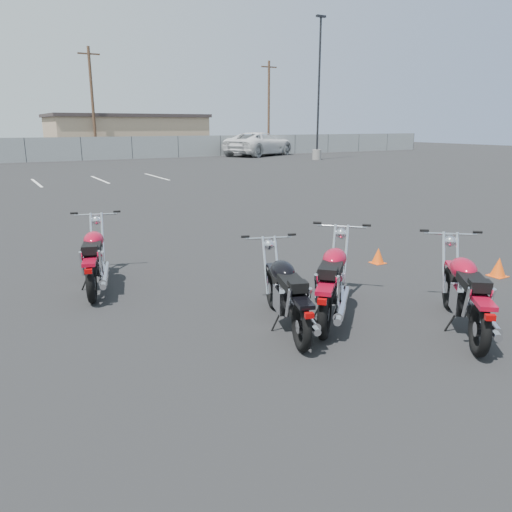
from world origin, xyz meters
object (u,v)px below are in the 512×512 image
motorcycle_second_black (287,293)px  white_van (259,137)px  motorcycle_rear_red (466,293)px  motorcycle_third_red (333,281)px  motorcycle_front_red (95,258)px

motorcycle_second_black → white_van: size_ratio=0.26×
motorcycle_second_black → motorcycle_rear_red: motorcycle_rear_red is taller
motorcycle_second_black → motorcycle_third_red: 0.80m
motorcycle_front_red → motorcycle_third_red: size_ratio=1.14×
motorcycle_front_red → motorcycle_rear_red: motorcycle_rear_red is taller
motorcycle_second_black → motorcycle_rear_red: bearing=-31.5°
motorcycle_second_black → motorcycle_rear_red: 2.41m
motorcycle_third_red → motorcycle_rear_red: bearing=-45.3°
motorcycle_third_red → motorcycle_front_red: bearing=131.3°
motorcycle_front_red → motorcycle_rear_red: size_ratio=1.10×
motorcycle_second_black → white_van: (19.46, 34.64, 1.15)m
motorcycle_front_red → motorcycle_third_red: bearing=-48.7°
motorcycle_third_red → white_van: (18.66, 34.64, 1.10)m
motorcycle_second_black → motorcycle_rear_red: size_ratio=1.04×
motorcycle_front_red → white_van: bearing=55.9°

